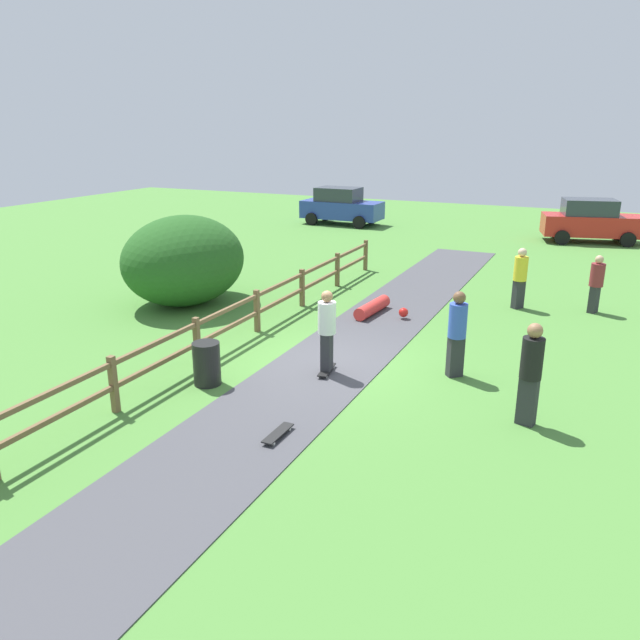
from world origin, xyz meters
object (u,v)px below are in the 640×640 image
trash_bin (207,364)px  parked_car_blue (341,206)px  bush_large (184,260)px  bystander_maroon (596,282)px  skateboard_loose (278,433)px  bystander_black (531,369)px  skater_riding (327,328)px  parked_car_red (591,221)px  bystander_blue (457,330)px  bystander_yellow (520,275)px  skater_fallen (375,308)px

trash_bin → parked_car_blue: 21.37m
bush_large → bystander_maroon: 11.75m
skateboard_loose → bystander_black: bearing=31.9°
skater_riding → parked_car_red: (4.34, 19.00, -0.08)m
parked_car_blue → parked_car_red: size_ratio=0.94×
bystander_blue → bystander_black: bearing=-44.6°
parked_car_blue → bystander_blue: bearing=-60.1°
parked_car_blue → parked_car_red: same height
bystander_yellow → parked_car_blue: bearing=131.6°
bush_large → bystander_blue: size_ratio=2.13×
skateboard_loose → parked_car_red: 22.30m
bystander_maroon → bystander_yellow: size_ratio=0.93×
skater_riding → bystander_blue: 2.71m
bystander_maroon → bystander_black: 7.94m
bush_large → trash_bin: bearing=-49.4°
skater_fallen → parked_car_red: parked_car_red is taller
bystander_maroon → bystander_yellow: bearing=-166.9°
bush_large → bystander_yellow: size_ratio=2.24×
parked_car_blue → parked_car_red: bearing=-0.1°
skater_riding → bystander_yellow: size_ratio=1.03×
bush_large → skater_fallen: bearing=13.2°
bystander_blue → parked_car_blue: 20.74m
skater_riding → bystander_yellow: bearing=66.5°
skater_riding → parked_car_blue: parked_car_blue is taller
bystander_black → bystander_yellow: bearing=99.2°
trash_bin → bystander_blue: bearing=29.8°
skater_riding → bystander_blue: (2.50, 1.04, -0.00)m
skater_riding → parked_car_red: 19.49m
bystander_blue → bystander_black: 2.34m
skater_fallen → skateboard_loose: skater_fallen is taller
skater_riding → skateboard_loose: 3.12m
trash_bin → bystander_maroon: 11.25m
skateboard_loose → bystander_blue: bearing=62.4°
bush_large → parked_car_red: 18.93m
bystander_yellow → parked_car_red: (1.37, 12.17, -0.02)m
bystander_black → parked_car_red: bearing=89.5°
skateboard_loose → bystander_black: size_ratio=0.42×
bystander_yellow → parked_car_blue: parked_car_blue is taller
parked_car_blue → skater_riding: bearing=-67.6°
bystander_black → bystander_maroon: bearing=84.3°
bush_large → parked_car_red: (10.37, 15.82, -0.34)m
skater_fallen → bystander_yellow: (3.52, 2.37, 0.77)m
skater_riding → bystander_black: size_ratio=0.96×
bystander_blue → bystander_yellow: 5.81m
bystander_yellow → skater_riding: bearing=-113.5°
bush_large → skater_riding: (6.03, -3.17, -0.27)m
skater_fallen → bystander_yellow: bearing=34.0°
skateboard_loose → parked_car_red: bearing=79.9°
skater_fallen → skateboard_loose: 7.46m
bystander_yellow → bystander_blue: bearing=-94.6°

